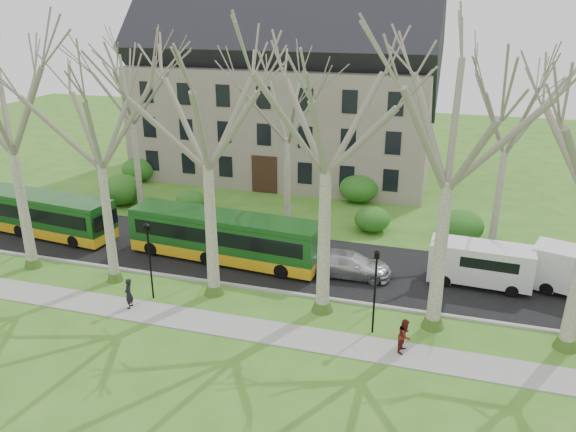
# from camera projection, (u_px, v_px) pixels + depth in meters

# --- Properties ---
(ground) EXTENTS (120.00, 120.00, 0.00)m
(ground) POSITION_uv_depth(u_px,v_px,m) (263.00, 305.00, 29.98)
(ground) COLOR #3B7421
(ground) RESTS_ON ground
(sidewalk) EXTENTS (70.00, 2.00, 0.06)m
(sidewalk) POSITION_uv_depth(u_px,v_px,m) (247.00, 329.00, 27.73)
(sidewalk) COLOR gray
(sidewalk) RESTS_ON ground
(road) EXTENTS (80.00, 8.00, 0.06)m
(road) POSITION_uv_depth(u_px,v_px,m) (292.00, 262.00, 34.90)
(road) COLOR black
(road) RESTS_ON ground
(curb) EXTENTS (80.00, 0.25, 0.14)m
(curb) POSITION_uv_depth(u_px,v_px,m) (272.00, 291.00, 31.30)
(curb) COLOR #A5A39E
(curb) RESTS_ON ground
(building) EXTENTS (26.50, 12.20, 16.00)m
(building) POSITION_uv_depth(u_px,v_px,m) (285.00, 87.00, 50.20)
(building) COLOR gray
(building) RESTS_ON ground
(tree_row_verge) EXTENTS (49.00, 7.00, 14.00)m
(tree_row_verge) POSITION_uv_depth(u_px,v_px,m) (263.00, 178.00, 27.76)
(tree_row_verge) COLOR gray
(tree_row_verge) RESTS_ON ground
(tree_row_far) EXTENTS (33.00, 7.00, 12.00)m
(tree_row_far) POSITION_uv_depth(u_px,v_px,m) (296.00, 146.00, 38.05)
(tree_row_far) COLOR gray
(tree_row_far) RESTS_ON ground
(lamp_row) EXTENTS (36.22, 0.22, 4.30)m
(lamp_row) POSITION_uv_depth(u_px,v_px,m) (256.00, 269.00, 28.17)
(lamp_row) COLOR black
(lamp_row) RESTS_ON ground
(hedges) EXTENTS (30.60, 8.60, 2.00)m
(hedges) POSITION_uv_depth(u_px,v_px,m) (264.00, 197.00, 43.41)
(hedges) COLOR #1F5618
(hedges) RESTS_ON ground
(bus_lead) EXTENTS (11.94, 3.69, 2.94)m
(bus_lead) POSITION_uv_depth(u_px,v_px,m) (37.00, 213.00, 38.74)
(bus_lead) COLOR #144715
(bus_lead) RESTS_ON road
(bus_follow) EXTENTS (12.36, 3.51, 3.05)m
(bus_follow) POSITION_uv_depth(u_px,v_px,m) (224.00, 237.00, 34.64)
(bus_follow) COLOR #144715
(bus_follow) RESTS_ON road
(sedan) EXTENTS (5.02, 2.21, 1.44)m
(sedan) POSITION_uv_depth(u_px,v_px,m) (349.00, 264.00, 32.85)
(sedan) COLOR #BBBBC0
(sedan) RESTS_ON road
(van_a) EXTENTS (5.68, 2.34, 2.43)m
(van_a) POSITION_uv_depth(u_px,v_px,m) (480.00, 265.00, 31.61)
(van_a) COLOR silver
(van_a) RESTS_ON road
(pedestrian_a) EXTENTS (0.49, 0.66, 1.67)m
(pedestrian_a) POSITION_uv_depth(u_px,v_px,m) (129.00, 293.00, 29.30)
(pedestrian_a) COLOR black
(pedestrian_a) RESTS_ON sidewalk
(pedestrian_b) EXTENTS (0.79, 0.92, 1.65)m
(pedestrian_b) POSITION_uv_depth(u_px,v_px,m) (405.00, 336.00, 25.62)
(pedestrian_b) COLOR #581914
(pedestrian_b) RESTS_ON sidewalk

